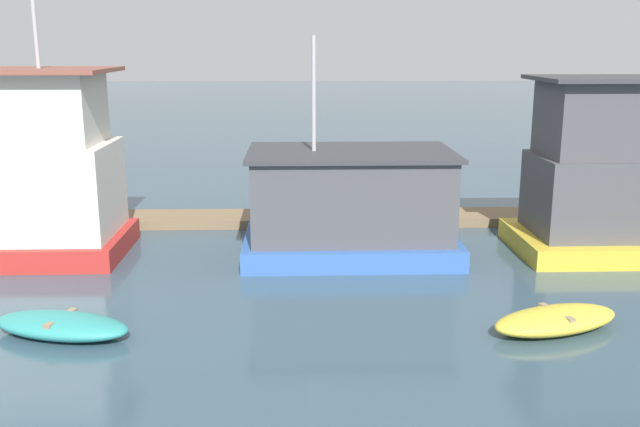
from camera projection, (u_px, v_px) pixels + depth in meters
The scene contains 9 objects.
ground_plane at pixel (319, 250), 21.72m from camera, with size 200.00×200.00×0.00m, color #385160.
dock_walkway at pixel (316, 218), 25.09m from camera, with size 33.80×1.85×0.30m, color #846B4C.
houseboat_red at pixel (7, 173), 20.67m from camera, with size 6.58×3.84×8.61m.
houseboat_blue at pixel (350, 205), 21.05m from camera, with size 6.25×4.13×6.37m.
houseboat_yellow at pixel (620, 175), 21.08m from camera, with size 5.97×3.86×5.23m.
dinghy_teal at pixel (61, 325), 15.32m from camera, with size 3.35×2.07×0.49m.
dinghy_yellow at pixel (556, 320), 15.60m from camera, with size 3.31×2.21×0.50m.
mooring_post_near_right at pixel (298, 213), 23.81m from camera, with size 0.26×0.26×1.24m, color #846B4C.
mooring_post_near_left at pixel (349, 210), 23.84m from camera, with size 0.27×0.27×1.46m, color brown.
Camera 1 is at (-0.64, -20.85, 6.16)m, focal length 40.00 mm.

